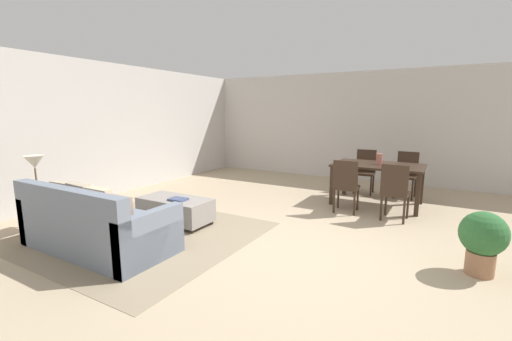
% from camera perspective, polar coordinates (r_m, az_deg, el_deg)
% --- Properties ---
extents(ground_plane, '(10.80, 10.80, 0.00)m').
position_cam_1_polar(ground_plane, '(4.33, 5.48, -13.43)').
color(ground_plane, tan).
extents(wall_back, '(9.00, 0.12, 2.70)m').
position_cam_1_polar(wall_back, '(8.78, 19.48, 7.01)').
color(wall_back, beige).
rests_on(wall_back, ground_plane).
extents(wall_left, '(0.12, 11.00, 2.70)m').
position_cam_1_polar(wall_left, '(7.40, -26.14, 6.12)').
color(wall_left, beige).
rests_on(wall_left, ground_plane).
extents(area_rug, '(3.00, 2.80, 0.01)m').
position_cam_1_polar(area_rug, '(5.11, -18.81, -10.17)').
color(area_rug, gray).
rests_on(area_rug, ground_plane).
extents(couch, '(1.99, 0.93, 0.86)m').
position_cam_1_polar(couch, '(4.70, -25.69, -8.60)').
color(couch, slate).
rests_on(couch, ground_plane).
extents(ottoman_table, '(1.15, 0.56, 0.40)m').
position_cam_1_polar(ottoman_table, '(5.38, -13.58, -6.37)').
color(ottoman_table, gray).
rests_on(ottoman_table, ground_plane).
extents(side_table, '(0.40, 0.40, 0.59)m').
position_cam_1_polar(side_table, '(5.75, -33.06, -4.28)').
color(side_table, olive).
rests_on(side_table, ground_plane).
extents(table_lamp, '(0.26, 0.26, 0.53)m').
position_cam_1_polar(table_lamp, '(5.66, -33.57, 1.00)').
color(table_lamp, brown).
rests_on(table_lamp, side_table).
extents(dining_table, '(1.57, 1.00, 0.76)m').
position_cam_1_polar(dining_table, '(6.60, 20.06, 0.23)').
color(dining_table, '#332319').
rests_on(dining_table, ground_plane).
extents(dining_chair_near_left, '(0.43, 0.43, 0.92)m').
position_cam_1_polar(dining_chair_near_left, '(5.88, 15.06, -2.12)').
color(dining_chair_near_left, '#332319').
rests_on(dining_chair_near_left, ground_plane).
extents(dining_chair_near_right, '(0.42, 0.42, 0.92)m').
position_cam_1_polar(dining_chair_near_right, '(5.69, 22.59, -2.94)').
color(dining_chair_near_right, '#332319').
rests_on(dining_chair_near_right, ground_plane).
extents(dining_chair_far_left, '(0.42, 0.42, 0.92)m').
position_cam_1_polar(dining_chair_far_left, '(7.51, 18.10, 0.30)').
color(dining_chair_far_left, '#332319').
rests_on(dining_chair_far_left, ground_plane).
extents(dining_chair_far_right, '(0.42, 0.42, 0.92)m').
position_cam_1_polar(dining_chair_far_right, '(7.43, 24.25, -0.19)').
color(dining_chair_far_right, '#332319').
rests_on(dining_chair_far_right, ground_plane).
extents(vase_centerpiece, '(0.11, 0.11, 0.20)m').
position_cam_1_polar(vase_centerpiece, '(6.57, 20.26, 1.85)').
color(vase_centerpiece, '#B26659').
rests_on(vase_centerpiece, dining_table).
extents(book_on_ottoman, '(0.27, 0.21, 0.03)m').
position_cam_1_polar(book_on_ottoman, '(5.19, -13.14, -4.80)').
color(book_on_ottoman, '#3F4C72').
rests_on(book_on_ottoman, ottoman_table).
extents(potted_plant, '(0.47, 0.47, 0.69)m').
position_cam_1_polar(potted_plant, '(4.31, 34.19, -9.56)').
color(potted_plant, '#996B4C').
rests_on(potted_plant, ground_plane).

